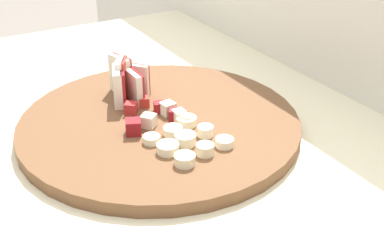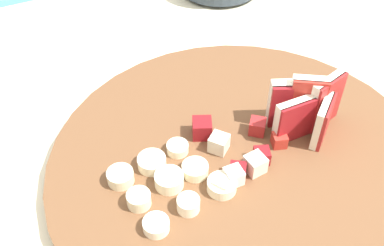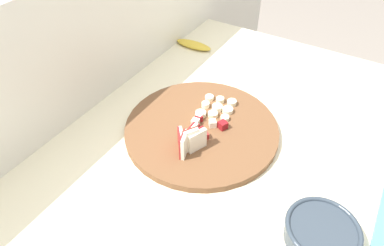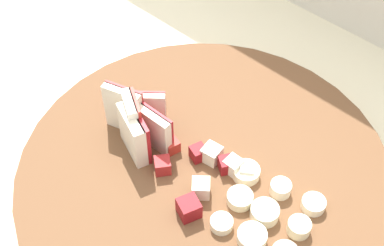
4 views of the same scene
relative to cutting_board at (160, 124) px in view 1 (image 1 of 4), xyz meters
name	(u,v)px [view 1 (image 1 of 4)]	position (x,y,z in m)	size (l,w,h in m)	color
tile_backsplash	(327,211)	(0.04, 0.34, -0.28)	(2.40, 0.04, 1.25)	silver
cutting_board	(160,124)	(0.00, 0.00, 0.00)	(0.41, 0.41, 0.02)	brown
apple_wedge_fan	(125,82)	(-0.08, -0.02, 0.04)	(0.09, 0.07, 0.07)	#B22D23
apple_dice_pile	(156,115)	(0.00, -0.01, 0.02)	(0.10, 0.10, 0.02)	beige
banana_slice_rows	(187,140)	(0.08, 0.00, 0.02)	(0.11, 0.10, 0.01)	#F4EAC6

